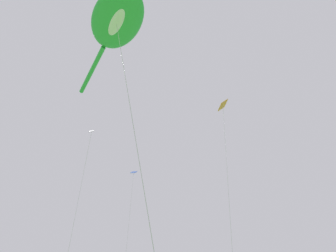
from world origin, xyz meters
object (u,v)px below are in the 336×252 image
big_show_kite (116,22)px  small_kite_diamond_red (223,113)px  small_kite_triangle_green (133,183)px  small_kite_box_yellow (87,156)px

big_show_kite → small_kite_diamond_red: (11.80, 1.21, -0.66)m
small_kite_triangle_green → small_kite_box_yellow: bearing=-2.5°
small_kite_triangle_green → small_kite_box_yellow: (-8.86, -5.73, -2.62)m
big_show_kite → small_kite_diamond_red: bearing=102.4°
big_show_kite → small_kite_diamond_red: 11.88m
big_show_kite → small_kite_triangle_green: (13.45, 18.93, 0.72)m
big_show_kite → small_kite_triangle_green: size_ratio=0.89×
big_show_kite → small_kite_box_yellow: small_kite_box_yellow is taller
big_show_kite → small_kite_box_yellow: size_ratio=0.96×
big_show_kite → small_kite_box_yellow: 14.10m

